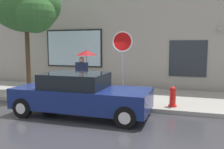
% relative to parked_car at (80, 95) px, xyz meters
% --- Properties ---
extents(ground_plane, '(60.00, 60.00, 0.00)m').
position_rel_parked_car_xyz_m(ground_plane, '(-0.07, -0.02, -0.70)').
color(ground_plane, '#333338').
extents(sidewalk, '(20.00, 4.00, 0.15)m').
position_rel_parked_car_xyz_m(sidewalk, '(-0.07, 2.98, -0.62)').
color(sidewalk, gray).
rests_on(sidewalk, ground).
extents(building_facade, '(20.00, 0.67, 7.00)m').
position_rel_parked_car_xyz_m(building_facade, '(-0.09, 5.48, 2.78)').
color(building_facade, '#9E998E').
rests_on(building_facade, ground).
extents(parked_car, '(4.56, 1.90, 1.42)m').
position_rel_parked_car_xyz_m(parked_car, '(0.00, 0.00, 0.00)').
color(parked_car, navy).
rests_on(parked_car, ground).
extents(fire_hydrant, '(0.30, 0.44, 0.74)m').
position_rel_parked_car_xyz_m(fire_hydrant, '(2.93, 1.51, -0.19)').
color(fire_hydrant, red).
rests_on(fire_hydrant, sidewalk).
extents(pedestrian_with_umbrella, '(0.93, 0.91, 2.00)m').
position_rel_parked_car_xyz_m(pedestrian_with_umbrella, '(-0.76, 2.08, 1.00)').
color(pedestrian_with_umbrella, black).
rests_on(pedestrian_with_umbrella, sidewalk).
extents(street_tree, '(3.28, 2.79, 5.26)m').
position_rel_parked_car_xyz_m(street_tree, '(-3.56, 2.19, 3.39)').
color(street_tree, '#4C3823').
rests_on(street_tree, sidewalk).
extents(stop_sign, '(0.76, 0.10, 2.72)m').
position_rel_parked_car_xyz_m(stop_sign, '(1.10, 1.34, 1.37)').
color(stop_sign, gray).
rests_on(stop_sign, sidewalk).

